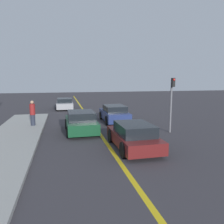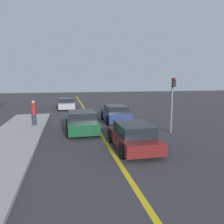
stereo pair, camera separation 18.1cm
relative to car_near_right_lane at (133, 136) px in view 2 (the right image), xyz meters
The scene contains 7 objects.
road_center_line 3.92m from the car_near_right_lane, 106.95° to the left, with size 0.20×60.00×0.01m.
car_near_right_lane is the anchor object (origin of this frame).
car_ahead_center 4.48m from the car_near_right_lane, 119.90° to the left, with size 2.00×3.88×1.38m.
car_far_distant 6.80m from the car_near_right_lane, 84.48° to the left, with size 1.89×3.92×1.33m.
car_parked_left_lot 15.46m from the car_near_right_lane, 101.58° to the left, with size 1.89×3.92×1.24m.
pedestrian_mid_group 8.12m from the car_near_right_lane, 132.01° to the left, with size 0.37×0.37×1.76m.
traffic_light 4.44m from the car_near_right_lane, 36.95° to the left, with size 0.18×0.40×3.47m.
Camera 2 is at (-2.07, 4.31, 3.43)m, focal length 35.00 mm.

